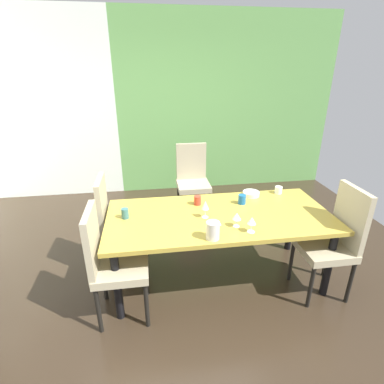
{
  "coord_description": "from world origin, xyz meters",
  "views": [
    {
      "loc": [
        -0.27,
        -2.4,
        2.03
      ],
      "look_at": [
        0.15,
        0.31,
        0.85
      ],
      "focal_mm": 28.0,
      "sensor_mm": 36.0,
      "label": 1
    }
  ],
  "objects": [
    {
      "name": "serving_bowl_center",
      "position": [
        0.8,
        0.4,
        0.75
      ],
      "size": [
        0.18,
        0.18,
        0.05
      ],
      "primitive_type": "cylinder",
      "color": "white",
      "rests_on": "dining_table"
    },
    {
      "name": "wine_glass_south",
      "position": [
        0.55,
        -0.32,
        0.83
      ],
      "size": [
        0.07,
        0.07,
        0.14
      ],
      "color": "silver",
      "rests_on": "dining_table"
    },
    {
      "name": "chair_right_near",
      "position": [
        1.36,
        -0.3,
        0.58
      ],
      "size": [
        0.44,
        0.44,
        1.06
      ],
      "rotation": [
        0.0,
        0.0,
        1.57
      ],
      "color": "tan",
      "rests_on": "ground_plane"
    },
    {
      "name": "wine_glass_near_shelf",
      "position": [
        0.45,
        -0.21,
        0.82
      ],
      "size": [
        0.08,
        0.08,
        0.13
      ],
      "color": "silver",
      "rests_on": "dining_table"
    },
    {
      "name": "back_panel_interior",
      "position": [
        -1.78,
        2.55,
        1.4
      ],
      "size": [
        2.14,
        0.1,
        2.8
      ],
      "primitive_type": "cube",
      "color": "silver",
      "rests_on": "ground_plane"
    },
    {
      "name": "pitcher_corner",
      "position": [
        0.21,
        -0.37,
        0.8
      ],
      "size": [
        0.12,
        0.11,
        0.15
      ],
      "color": "silver",
      "rests_on": "dining_table"
    },
    {
      "name": "chair_left_near",
      "position": [
        -0.62,
        -0.3,
        0.56
      ],
      "size": [
        0.45,
        0.44,
        1.01
      ],
      "rotation": [
        0.0,
        0.0,
        -1.57
      ],
      "color": "tan",
      "rests_on": "ground_plane"
    },
    {
      "name": "ground_plane",
      "position": [
        0.0,
        0.0,
        -0.01
      ],
      "size": [
        5.7,
        5.2,
        0.02
      ],
      "primitive_type": "cube",
      "color": "#32261A"
    },
    {
      "name": "garden_window_panel",
      "position": [
        1.07,
        2.55,
        1.4
      ],
      "size": [
        3.57,
        0.1,
        2.8
      ],
      "primitive_type": "cube",
      "color": "#629B50",
      "rests_on": "ground_plane"
    },
    {
      "name": "cup_west",
      "position": [
        0.2,
        0.27,
        0.77
      ],
      "size": [
        0.07,
        0.07,
        0.09
      ],
      "primitive_type": "cylinder",
      "color": "#BD3928",
      "rests_on": "dining_table"
    },
    {
      "name": "chair_head_far",
      "position": [
        0.33,
        1.48,
        0.57
      ],
      "size": [
        0.44,
        0.45,
        1.02
      ],
      "rotation": [
        0.0,
        0.0,
        3.14
      ],
      "color": "tan",
      "rests_on": "ground_plane"
    },
    {
      "name": "cup_left",
      "position": [
        -0.51,
        0.09,
        0.77
      ],
      "size": [
        0.07,
        0.07,
        0.09
      ],
      "primitive_type": "cylinder",
      "color": "#36696A",
      "rests_on": "dining_table"
    },
    {
      "name": "cup_right",
      "position": [
        1.12,
        0.42,
        0.76
      ],
      "size": [
        0.08,
        0.08,
        0.08
      ],
      "primitive_type": "cylinder",
      "color": "white",
      "rests_on": "dining_table"
    },
    {
      "name": "dining_table",
      "position": [
        0.37,
        0.03,
        0.65
      ],
      "size": [
        2.1,
        0.97,
        0.73
      ],
      "color": "gold",
      "rests_on": "ground_plane"
    },
    {
      "name": "cup_near_window",
      "position": [
        0.64,
        0.23,
        0.77
      ],
      "size": [
        0.08,
        0.08,
        0.09
      ],
      "primitive_type": "cylinder",
      "color": "#195B9E",
      "rests_on": "dining_table"
    },
    {
      "name": "wine_glass_front",
      "position": [
        0.22,
        -0.01,
        0.85
      ],
      "size": [
        0.07,
        0.07,
        0.17
      ],
      "color": "silver",
      "rests_on": "dining_table"
    },
    {
      "name": "chair_left_far",
      "position": [
        -0.63,
        0.36,
        0.57
      ],
      "size": [
        0.45,
        0.44,
        1.02
      ],
      "rotation": [
        0.0,
        0.0,
        -1.57
      ],
      "color": "tan",
      "rests_on": "ground_plane"
    }
  ]
}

